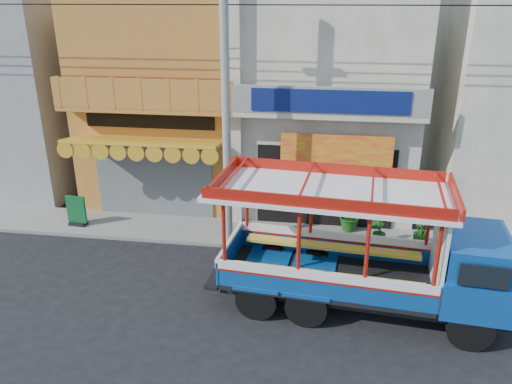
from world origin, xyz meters
The scene contains 12 objects.
ground centered at (0.00, 0.00, 0.00)m, with size 90.00×90.00×0.00m, color black.
sidewalk centered at (0.00, 4.00, 0.06)m, with size 30.00×2.00×0.12m, color slate.
shophouse_left centered at (-4.00, 7.96, 4.11)m, with size 6.00×7.50×8.24m.
shophouse_right centered at (2.00, 7.96, 4.11)m, with size 6.00×6.75×8.24m.
party_pilaster centered at (-1.00, 4.85, 4.00)m, with size 0.35×0.30×8.00m, color #AFAB90.
filler_building_left centered at (-11.00, 8.00, 3.80)m, with size 6.00×6.00×7.60m, color gray.
utility_pole centered at (-0.85, 3.30, 5.03)m, with size 28.00×0.26×9.00m.
songthaew_truck centered at (3.54, 0.18, 1.68)m, with size 7.64×3.08×3.48m.
green_sign centered at (-6.40, 3.69, 0.57)m, with size 0.70×0.37×1.07m.
potted_plant_a centered at (2.88, 4.70, 0.66)m, with size 0.98×0.85×1.09m, color #194E16.
potted_plant_b centered at (3.73, 3.69, 0.59)m, with size 0.52×0.42×0.95m, color #194E16.
potted_plant_c centered at (5.10, 3.92, 0.58)m, with size 0.51×0.51×0.91m, color #194E16.
Camera 1 is at (1.98, -10.92, 7.54)m, focal length 35.00 mm.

